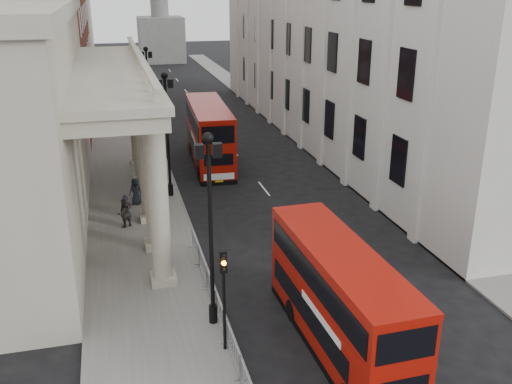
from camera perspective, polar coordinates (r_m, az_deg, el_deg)
ground at (r=22.05m, az=-0.67°, el=-18.38°), size 260.00×260.00×0.00m
sidewalk_west at (r=48.73m, az=-12.64°, el=3.37°), size 6.00×140.00×0.12m
sidewalk_east at (r=51.79m, az=5.93°, el=4.75°), size 3.00×140.00×0.12m
kerb at (r=48.88m, az=-9.19°, el=3.67°), size 0.20×140.00×0.14m
brick_building at (r=65.13m, az=-21.02°, el=16.50°), size 9.00×32.00×22.00m
west_building_far at (r=97.04m, az=-19.12°, el=16.92°), size 9.00×30.00×20.00m
lamp_post_south at (r=22.82m, az=-4.59°, el=-2.66°), size 1.05×0.44×8.32m
lamp_post_mid at (r=37.96m, az=-8.88°, el=6.48°), size 1.05×0.44×8.32m
lamp_post_north at (r=53.60m, az=-10.73°, el=10.35°), size 1.05×0.44×8.32m
traffic_light at (r=21.84m, az=-3.25°, el=-9.00°), size 0.28×0.33×4.30m
crowd_barriers at (r=23.35m, az=-2.88°, el=-13.91°), size 0.50×18.75×1.10m
bus_near at (r=22.80m, az=8.31°, el=-10.41°), size 2.66×9.92×4.25m
bus_far at (r=45.71m, az=-4.71°, el=5.87°), size 3.28×11.22×4.79m
pedestrian_a at (r=34.56m, az=-12.85°, el=-1.87°), size 0.79×0.61×1.90m
pedestrian_b at (r=34.51m, az=-13.07°, el=-2.07°), size 1.06×1.01×1.73m
pedestrian_c at (r=37.90m, az=-11.94°, el=0.08°), size 1.03×0.92×1.77m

